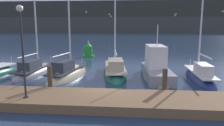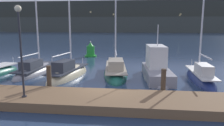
{
  "view_description": "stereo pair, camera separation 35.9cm",
  "coord_description": "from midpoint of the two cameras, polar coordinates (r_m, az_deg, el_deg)",
  "views": [
    {
      "loc": [
        1.48,
        -12.35,
        4.04
      ],
      "look_at": [
        0.0,
        3.51,
        1.2
      ],
      "focal_mm": 35.0,
      "sensor_mm": 36.0,
      "label": 1
    },
    {
      "loc": [
        1.84,
        -12.31,
        4.04
      ],
      "look_at": [
        0.0,
        3.51,
        1.2
      ],
      "focal_mm": 35.0,
      "sensor_mm": 36.0,
      "label": 2
    }
  ],
  "objects": [
    {
      "name": "ground_plane",
      "position": [
        13.08,
        -2.24,
        -7.88
      ],
      "size": [
        400.0,
        400.0,
        0.0
      ],
      "primitive_type": "plane",
      "color": "navy"
    },
    {
      "name": "dock",
      "position": [
        11.24,
        -3.53,
        -9.75
      ],
      "size": [
        29.32,
        2.8,
        0.45
      ],
      "primitive_type": "cube",
      "color": "brown",
      "rests_on": "ground"
    },
    {
      "name": "mooring_pile_1",
      "position": [
        13.47,
        -16.62,
        -4.17
      ],
      "size": [
        0.28,
        0.28,
        1.63
      ],
      "primitive_type": "cylinder",
      "color": "#4C3D2D",
      "rests_on": "ground"
    },
    {
      "name": "mooring_pile_2",
      "position": [
        12.63,
        12.8,
        -5.01
      ],
      "size": [
        0.28,
        0.28,
        1.6
      ],
      "primitive_type": "cylinder",
      "color": "#4C3D2D",
      "rests_on": "ground"
    },
    {
      "name": "sailboat_berth_2",
      "position": [
        19.38,
        -19.91,
        -2.17
      ],
      "size": [
        2.16,
        6.41,
        9.85
      ],
      "color": "gray",
      "rests_on": "ground"
    },
    {
      "name": "sailboat_berth_3",
      "position": [
        17.24,
        -12.02,
        -3.25
      ],
      "size": [
        2.59,
        6.05,
        8.49
      ],
      "color": "beige",
      "rests_on": "ground"
    },
    {
      "name": "sailboat_berth_4",
      "position": [
        17.75,
        0.26,
        -2.61
      ],
      "size": [
        2.67,
        7.18,
        10.94
      ],
      "color": "#195647",
      "rests_on": "ground"
    },
    {
      "name": "motorboat_berth_5",
      "position": [
        16.94,
        10.85,
        -2.18
      ],
      "size": [
        2.31,
        6.1,
        4.53
      ],
      "color": "gray",
      "rests_on": "ground"
    },
    {
      "name": "sailboat_berth_6",
      "position": [
        17.13,
        21.36,
        -3.73
      ],
      "size": [
        1.44,
        6.09,
        7.81
      ],
      "color": "navy",
      "rests_on": "ground"
    },
    {
      "name": "channel_buoy",
      "position": [
        27.74,
        -6.54,
        3.18
      ],
      "size": [
        1.5,
        1.5,
        1.95
      ],
      "color": "green",
      "rests_on": "ground"
    },
    {
      "name": "dock_lamppost",
      "position": [
        11.3,
        -23.36,
        6.06
      ],
      "size": [
        0.32,
        0.32,
        4.47
      ],
      "color": "#2D2D33",
      "rests_on": "dock"
    },
    {
      "name": "hillside_backdrop",
      "position": [
        120.96,
        4.37,
        11.67
      ],
      "size": [
        240.0,
        23.0,
        16.09
      ],
      "color": "#333833",
      "rests_on": "ground"
    }
  ]
}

